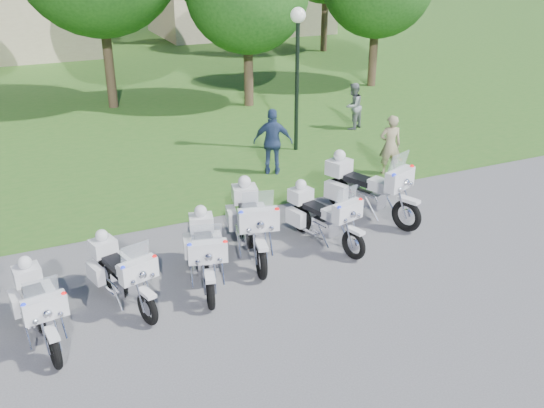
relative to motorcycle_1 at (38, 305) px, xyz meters
name	(u,v)px	position (x,y,z in m)	size (l,w,h in m)	color
ground	(283,273)	(4.50, 0.21, -0.61)	(100.00, 100.00, 0.00)	#56565B
grass_lawn	(80,51)	(4.50, 27.21, -0.60)	(100.00, 48.00, 0.01)	#306620
motorcycle_1	(38,305)	(0.00, 0.00, 0.00)	(0.87, 2.15, 1.45)	black
motorcycle_2	(121,272)	(1.45, 0.51, 0.00)	(1.07, 2.10, 1.45)	black
motorcycle_3	(205,251)	(3.04, 0.59, 0.04)	(1.09, 2.25, 1.54)	black
motorcycle_4	(251,221)	(4.27, 1.27, 0.11)	(1.18, 2.52, 1.72)	black
motorcycle_5	(322,216)	(5.82, 1.07, 0.02)	(1.10, 2.20, 1.51)	black
motorcycle_6	(367,187)	(7.38, 1.80, 0.14)	(1.49, 2.51, 1.78)	black
lamp_post	(298,45)	(8.04, 6.80, 2.58)	(0.44, 0.44, 4.23)	black
building_east	(240,0)	(15.50, 30.21, 1.46)	(11.44, 7.28, 4.10)	tan
bystander_a	(390,145)	(9.46, 3.89, 0.23)	(0.61, 0.40, 1.67)	tan
bystander_b	(353,107)	(10.76, 7.96, 0.18)	(0.76, 0.59, 1.57)	slate
bystander_c	(273,142)	(6.56, 5.23, 0.31)	(1.07, 0.45, 1.83)	navy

